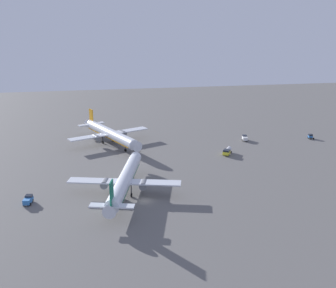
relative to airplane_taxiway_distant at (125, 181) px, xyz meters
name	(u,v)px	position (x,y,z in m)	size (l,w,h in m)	color
ground_plane	(145,201)	(5.21, -6.10, -4.24)	(416.00, 416.00, 0.00)	#605E5B
airplane_taxiway_distant	(125,181)	(0.00, 0.00, 0.00)	(33.79, 43.04, 11.22)	silver
airplane_terminal_side	(110,134)	(-1.42, 54.00, 0.23)	(34.55, 43.76, 11.83)	silver
fuel_truck	(227,151)	(42.92, 30.73, -2.88)	(5.20, 6.42, 2.35)	yellow
pushback_tug	(310,136)	(86.67, 45.19, -3.17)	(2.11, 3.24, 2.05)	#3372BF
baggage_tractor	(245,138)	(56.78, 47.83, -3.06)	(2.91, 4.49, 2.25)	white
cargo_loader	(28,200)	(-27.73, -1.70, -3.06)	(2.59, 4.40, 2.25)	#3372BF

